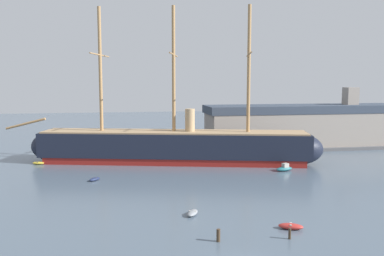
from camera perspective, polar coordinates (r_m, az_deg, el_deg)
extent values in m
cube|color=maroon|center=(89.93, -2.48, -4.31)|extent=(55.30, 21.50, 1.43)
cube|color=black|center=(89.38, -2.49, -2.25)|extent=(57.60, 22.40, 5.11)
ellipsoid|color=black|center=(96.10, -18.30, -2.39)|extent=(11.89, 10.02, 6.54)
ellipsoid|color=black|center=(90.38, 14.36, -2.81)|extent=(11.89, 10.02, 6.54)
cube|color=#9E7F5B|center=(89.01, -2.50, -0.52)|extent=(56.32, 21.45, 0.31)
cylinder|color=#A37A4C|center=(91.52, -12.47, 7.77)|extent=(0.72, 0.72, 26.58)
cylinder|color=#A37A4C|center=(91.65, -12.52, 9.76)|extent=(3.66, 13.39, 0.29)
cylinder|color=#A37A4C|center=(88.37, -2.54, 7.96)|extent=(0.72, 0.72, 26.58)
cylinder|color=#A37A4C|center=(88.51, -2.55, 10.03)|extent=(3.66, 13.39, 0.29)
cylinder|color=#A37A4C|center=(87.96, 7.80, 7.92)|extent=(0.72, 0.72, 26.58)
cylinder|color=#A37A4C|center=(88.10, 7.84, 9.99)|extent=(3.66, 13.39, 0.29)
cylinder|color=#A37A4C|center=(98.13, -21.87, 0.55)|extent=(8.90, 2.72, 2.72)
cylinder|color=tan|center=(88.42, -0.29, 1.00)|extent=(2.04, 2.04, 5.11)
ellipsoid|color=#B22D28|center=(52.10, 13.40, -12.99)|extent=(3.18, 2.35, 0.69)
cube|color=#B2ADA3|center=(52.01, 13.41, -12.72)|extent=(0.68, 1.09, 0.11)
ellipsoid|color=gray|center=(55.62, 0.06, -11.57)|extent=(2.29, 2.94, 0.64)
cube|color=#B2ADA3|center=(55.55, 0.06, -11.33)|extent=(1.00, 0.68, 0.10)
ellipsoid|color=#1E284C|center=(75.83, -13.22, -6.85)|extent=(2.31, 2.52, 0.57)
cube|color=#4C4C51|center=(75.79, -13.23, -6.69)|extent=(0.83, 0.73, 0.09)
ellipsoid|color=#236670|center=(83.55, 12.55, -5.50)|extent=(3.86, 2.38, 0.84)
cube|color=#B2ADA3|center=(83.57, 12.69, -5.03)|extent=(1.31, 1.22, 0.84)
ellipsoid|color=gold|center=(93.67, -20.34, -4.53)|extent=(2.72, 1.69, 0.60)
cube|color=#4C4C51|center=(93.63, -20.34, -4.40)|extent=(0.45, 0.96, 0.09)
cylinder|color=#423323|center=(47.10, 3.64, -14.49)|extent=(0.43, 0.43, 1.41)
cylinder|color=#382B1E|center=(48.96, 13.27, -13.93)|extent=(0.30, 0.30, 1.24)
cube|color=#565659|center=(114.73, 16.03, -2.36)|extent=(61.17, 13.76, 0.80)
cube|color=gray|center=(114.13, 16.10, -0.06)|extent=(55.61, 11.47, 8.46)
cube|color=#333D4C|center=(113.67, 16.18, 2.56)|extent=(56.72, 11.70, 2.01)
cube|color=gray|center=(118.71, 20.93, 4.13)|extent=(3.20, 3.20, 4.57)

